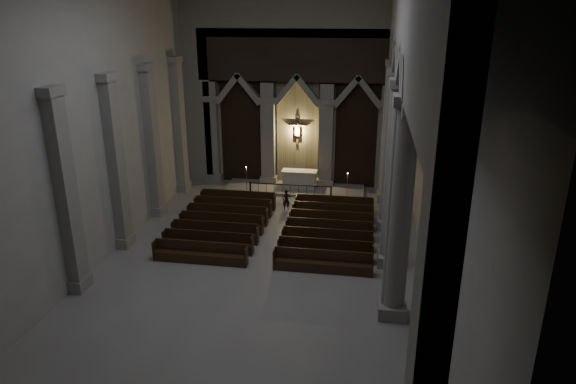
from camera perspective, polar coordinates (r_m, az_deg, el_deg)
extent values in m
plane|color=gray|center=(22.18, -3.28, -8.78)|extent=(24.00, 24.00, 0.00)
cube|color=#A3A098|center=(31.65, 1.16, 11.42)|extent=(14.00, 0.10, 12.00)
cube|color=#A3A098|center=(9.41, -19.81, -10.64)|extent=(14.00, 0.10, 12.00)
cube|color=#A3A098|center=(22.58, -21.35, 6.70)|extent=(0.10, 24.00, 12.00)
cube|color=#A3A098|center=(19.75, 16.73, 5.50)|extent=(0.10, 24.00, 12.00)
cube|color=gray|center=(32.86, -8.43, 6.55)|extent=(0.80, 0.50, 6.40)
cube|color=gray|center=(33.64, -8.18, 1.65)|extent=(1.05, 0.70, 0.50)
cube|color=gray|center=(32.44, -8.62, 10.25)|extent=(1.00, 0.65, 0.35)
cube|color=gray|center=(31.98, -2.22, 6.38)|extent=(0.80, 0.50, 6.40)
cube|color=gray|center=(32.79, -2.15, 1.36)|extent=(1.05, 0.70, 0.50)
cube|color=gray|center=(31.55, -2.27, 10.19)|extent=(1.00, 0.65, 0.35)
cube|color=gray|center=(31.49, 4.26, 6.13)|extent=(0.80, 0.50, 6.40)
cube|color=gray|center=(32.31, 4.13, 1.04)|extent=(1.05, 0.70, 0.50)
cube|color=gray|center=(31.06, 4.36, 9.99)|extent=(1.00, 0.65, 0.35)
cube|color=gray|center=(31.42, 10.85, 5.80)|extent=(0.80, 0.50, 6.40)
cube|color=gray|center=(32.24, 10.51, 0.71)|extent=(1.05, 0.70, 0.50)
cube|color=gray|center=(30.98, 11.10, 9.66)|extent=(1.00, 0.65, 0.35)
cube|color=black|center=(32.64, -5.23, 7.13)|extent=(2.60, 0.15, 7.00)
cube|color=#91825D|center=(31.96, 1.09, 6.94)|extent=(2.60, 0.15, 7.00)
cube|color=black|center=(31.68, 7.59, 6.65)|extent=(2.60, 0.15, 7.00)
cube|color=black|center=(30.93, 1.05, 14.95)|extent=(12.00, 0.50, 3.00)
cube|color=gray|center=(32.84, -9.89, 8.78)|extent=(1.60, 0.50, 9.00)
cube|color=gray|center=(31.18, 12.48, 8.03)|extent=(1.60, 0.50, 9.00)
cube|color=gray|center=(30.82, 1.08, 19.59)|extent=(14.00, 0.50, 3.00)
plane|color=#E8CF68|center=(31.93, 1.08, 6.93)|extent=(1.50, 0.00, 1.50)
cube|color=#532B1C|center=(31.84, 1.06, 6.89)|extent=(0.13, 0.08, 1.80)
cube|color=#532B1C|center=(31.77, 1.06, 7.51)|extent=(1.10, 0.08, 0.13)
cube|color=tan|center=(31.79, 1.04, 6.78)|extent=(0.26, 0.10, 0.60)
sphere|color=tan|center=(31.71, 1.05, 7.48)|extent=(0.17, 0.17, 0.17)
cylinder|color=tan|center=(31.75, 0.58, 7.45)|extent=(0.45, 0.08, 0.08)
cylinder|color=tan|center=(31.68, 1.52, 7.41)|extent=(0.45, 0.08, 0.08)
cube|color=gray|center=(30.35, 10.76, -0.52)|extent=(1.00, 1.00, 0.50)
cylinder|color=gray|center=(29.29, 11.23, 6.38)|extent=(0.70, 0.70, 7.50)
cube|color=gray|center=(28.67, 11.75, 13.88)|extent=(0.95, 0.95, 0.35)
cube|color=gray|center=(26.63, 10.93, -3.46)|extent=(1.00, 1.00, 0.50)
cylinder|color=gray|center=(25.41, 11.47, 4.34)|extent=(0.70, 0.70, 7.50)
cube|color=gray|center=(24.70, 12.09, 12.98)|extent=(0.95, 0.95, 0.35)
cube|color=gray|center=(23.00, 11.16, -7.35)|extent=(1.00, 1.00, 0.50)
cylinder|color=gray|center=(21.58, 11.81, 1.56)|extent=(0.70, 0.70, 7.50)
cube|color=gray|center=(20.73, 12.56, 11.72)|extent=(0.95, 0.95, 0.35)
cube|color=gray|center=(19.52, 11.47, -12.65)|extent=(1.00, 1.00, 0.50)
cylinder|color=gray|center=(17.82, 12.28, -2.39)|extent=(0.70, 0.70, 7.50)
cube|color=gray|center=(16.79, 13.24, 9.88)|extent=(0.95, 0.95, 0.35)
cube|color=gray|center=(19.06, 13.43, 19.31)|extent=(0.55, 24.00, 2.80)
cube|color=gray|center=(31.02, 11.20, 8.26)|extent=(0.55, 1.20, 9.20)
cube|color=gray|center=(9.76, 15.01, -18.81)|extent=(0.55, 1.20, 9.20)
cube|color=gray|center=(32.27, -11.50, 0.66)|extent=(0.60, 1.00, 0.50)
cube|color=gray|center=(31.28, -11.96, 7.17)|extent=(0.50, 0.80, 7.50)
cube|color=gray|center=(30.70, -12.48, 14.19)|extent=(0.60, 1.00, 0.35)
cube|color=gray|center=(28.80, -14.19, -1.91)|extent=(0.60, 1.00, 0.50)
cube|color=gray|center=(27.68, -14.84, 5.33)|extent=(0.50, 0.80, 7.50)
cube|color=gray|center=(27.03, -15.56, 13.25)|extent=(0.60, 1.00, 0.35)
cube|color=gray|center=(25.48, -17.63, -5.16)|extent=(0.60, 1.00, 0.50)
cube|color=gray|center=(24.21, -18.54, 2.93)|extent=(0.50, 0.80, 7.50)
cube|color=gray|center=(23.46, -19.57, 11.96)|extent=(0.60, 1.00, 0.35)
cube|color=gray|center=(22.39, -22.10, -9.32)|extent=(0.60, 1.00, 0.50)
cube|color=gray|center=(20.93, -23.41, -0.26)|extent=(0.50, 0.80, 7.50)
cube|color=gray|center=(20.05, -24.90, 10.13)|extent=(0.60, 1.00, 0.35)
cube|color=gray|center=(31.71, 0.74, 0.40)|extent=(8.50, 2.60, 0.15)
cube|color=#BBB4A4|center=(31.54, 1.26, 1.43)|extent=(1.98, 0.77, 1.04)
cube|color=white|center=(31.38, 1.27, 2.37)|extent=(2.14, 0.86, 0.04)
cube|color=black|center=(29.80, 0.25, 0.80)|extent=(4.77, 0.05, 0.05)
cube|color=black|center=(30.37, -4.20, 0.26)|extent=(0.09, 0.09, 0.95)
cube|color=black|center=(29.69, 4.80, -0.22)|extent=(0.09, 0.09, 0.95)
cylinder|color=black|center=(30.28, -3.32, 0.16)|extent=(0.02, 0.02, 0.88)
cylinder|color=black|center=(30.19, -2.43, 0.11)|extent=(0.02, 0.02, 0.88)
cylinder|color=black|center=(30.10, -1.54, 0.07)|extent=(0.02, 0.02, 0.88)
cylinder|color=black|center=(30.02, -0.65, 0.02)|extent=(0.02, 0.02, 0.88)
cylinder|color=black|center=(29.95, 0.25, -0.03)|extent=(0.02, 0.02, 0.88)
cylinder|color=black|center=(29.88, 1.15, -0.08)|extent=(0.02, 0.02, 0.88)
cylinder|color=black|center=(29.83, 2.06, -0.13)|extent=(0.02, 0.02, 0.88)
cylinder|color=black|center=(29.78, 2.97, -0.18)|extent=(0.02, 0.02, 0.88)
cylinder|color=black|center=(29.74, 3.89, -0.23)|extent=(0.02, 0.02, 0.88)
cylinder|color=#A77133|center=(31.36, -4.58, 0.02)|extent=(0.28, 0.28, 0.06)
cylinder|color=#A77133|center=(31.15, -4.62, 1.16)|extent=(0.04, 0.04, 1.32)
cylinder|color=#A77133|center=(30.94, -4.65, 2.31)|extent=(0.14, 0.14, 0.02)
cylinder|color=beige|center=(30.91, -4.65, 2.53)|extent=(0.06, 0.06, 0.23)
sphere|color=#FFB559|center=(30.87, -4.66, 2.77)|extent=(0.05, 0.05, 0.05)
cylinder|color=#A77133|center=(30.53, 6.54, -0.62)|extent=(0.26, 0.26, 0.05)
cylinder|color=#A77133|center=(30.32, 6.59, 0.50)|extent=(0.04, 0.04, 1.26)
cylinder|color=#A77133|center=(30.12, 6.63, 1.63)|extent=(0.13, 0.13, 0.02)
cylinder|color=beige|center=(30.08, 6.64, 1.84)|extent=(0.05, 0.05, 0.22)
sphere|color=#FFB559|center=(30.04, 6.65, 2.07)|extent=(0.05, 0.05, 0.05)
cube|color=black|center=(28.97, -5.56, -1.30)|extent=(4.18, 0.40, 0.45)
cube|color=black|center=(28.97, -5.50, -0.30)|extent=(4.18, 0.07, 0.50)
cube|color=black|center=(29.46, -9.51, -0.65)|extent=(0.06, 0.45, 0.90)
cube|color=black|center=(28.46, -1.49, -1.12)|extent=(0.06, 0.45, 0.90)
cube|color=black|center=(28.16, 5.15, -1.92)|extent=(4.18, 0.40, 0.45)
cube|color=black|center=(28.16, 5.21, -0.89)|extent=(4.18, 0.07, 0.50)
cube|color=black|center=(28.27, 0.94, -1.26)|extent=(0.06, 0.45, 0.90)
cube|color=black|center=(28.04, 9.43, -1.72)|extent=(0.06, 0.45, 0.90)
cube|color=black|center=(27.96, -6.13, -2.12)|extent=(4.18, 0.40, 0.45)
cube|color=black|center=(27.96, -6.06, -1.08)|extent=(4.18, 0.07, 0.50)
cube|color=black|center=(28.47, -10.21, -1.43)|extent=(0.06, 0.45, 0.90)
cube|color=black|center=(27.43, -1.92, -1.95)|extent=(0.06, 0.45, 0.90)
cube|color=black|center=(27.12, 4.98, -2.79)|extent=(4.18, 0.40, 0.45)
cube|color=black|center=(27.12, 5.04, -1.71)|extent=(4.18, 0.07, 0.50)
cube|color=black|center=(27.23, 0.61, -2.10)|extent=(0.06, 0.45, 0.90)
cube|color=black|center=(26.99, 9.43, -2.59)|extent=(0.06, 0.45, 0.90)
cube|color=black|center=(26.96, -6.74, -2.99)|extent=(4.18, 0.40, 0.45)
cube|color=black|center=(26.95, -6.67, -1.91)|extent=(4.18, 0.07, 0.50)
cube|color=black|center=(27.49, -10.96, -2.27)|extent=(0.06, 0.45, 0.90)
cube|color=black|center=(26.40, -2.38, -2.84)|extent=(0.06, 0.45, 0.90)
cube|color=black|center=(26.08, 4.80, -3.72)|extent=(4.18, 0.40, 0.45)
cube|color=black|center=(26.07, 4.86, -2.61)|extent=(4.18, 0.07, 0.50)
cube|color=black|center=(26.21, 0.25, -3.00)|extent=(0.06, 0.45, 0.90)
cube|color=black|center=(25.95, 9.42, -3.52)|extent=(0.06, 0.45, 0.90)
cube|color=black|center=(25.96, -7.39, -3.94)|extent=(4.18, 0.40, 0.45)
cube|color=black|center=(25.95, -7.32, -2.82)|extent=(4.18, 0.07, 0.50)
cube|color=black|center=(26.52, -11.76, -3.16)|extent=(0.06, 0.45, 0.90)
cube|color=black|center=(25.39, -2.87, -3.80)|extent=(0.06, 0.45, 0.90)
cube|color=black|center=(25.06, 4.59, -4.74)|extent=(4.18, 0.40, 0.45)
cube|color=black|center=(25.04, 4.66, -3.57)|extent=(4.18, 0.07, 0.50)
cube|color=black|center=(25.18, -0.15, -3.98)|extent=(0.06, 0.45, 0.90)
cube|color=black|center=(24.92, 9.41, -4.53)|extent=(0.06, 0.45, 0.90)
cube|color=black|center=(24.98, -8.11, -4.95)|extent=(4.18, 0.40, 0.45)
cube|color=black|center=(24.96, -8.03, -3.79)|extent=(4.18, 0.07, 0.50)
cube|color=black|center=(25.56, -12.63, -4.12)|extent=(0.06, 0.45, 0.90)
cube|color=black|center=(24.39, -3.41, -4.84)|extent=(0.06, 0.45, 0.90)
cube|color=black|center=(24.04, 4.37, -5.83)|extent=(4.18, 0.40, 0.45)
cube|color=black|center=(24.01, 4.44, -4.62)|extent=(4.18, 0.07, 0.50)
cube|color=black|center=(24.17, -0.57, -5.04)|extent=(0.06, 0.45, 0.90)
cube|color=black|center=(23.90, 9.41, -5.63)|extent=(0.06, 0.45, 0.90)
cube|color=black|center=(24.02, -8.88, -6.05)|extent=(4.18, 0.40, 0.45)
cube|color=black|center=(23.98, -8.80, -4.84)|extent=(4.18, 0.07, 0.50)
cube|color=black|center=(24.61, -13.57, -5.16)|extent=(0.06, 0.45, 0.90)
cube|color=black|center=(23.40, -4.00, -5.97)|extent=(0.06, 0.45, 0.90)
cube|color=black|center=(23.03, 4.13, -7.03)|extent=(4.18, 0.40, 0.45)
cube|color=black|center=(22.99, 4.20, -5.77)|extent=(4.18, 0.07, 0.50)
cube|color=black|center=(23.17, -1.04, -6.19)|extent=(0.06, 0.45, 0.90)
cube|color=black|center=(22.88, 9.40, -6.82)|extent=(0.06, 0.45, 0.90)
cube|color=black|center=(23.06, -9.72, -7.24)|extent=(4.18, 0.40, 0.45)
cube|color=black|center=(23.01, -9.64, -5.99)|extent=(4.18, 0.07, 0.50)
cube|color=black|center=(23.68, -14.58, -6.27)|extent=(0.06, 0.45, 0.90)
cube|color=black|center=(22.42, -4.64, -7.20)|extent=(0.06, 0.45, 0.90)
cube|color=black|center=(22.04, 3.87, -8.33)|extent=(4.18, 0.40, 0.45)
cube|color=black|center=(21.99, 3.94, -7.02)|extent=(4.18, 0.07, 0.50)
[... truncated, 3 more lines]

